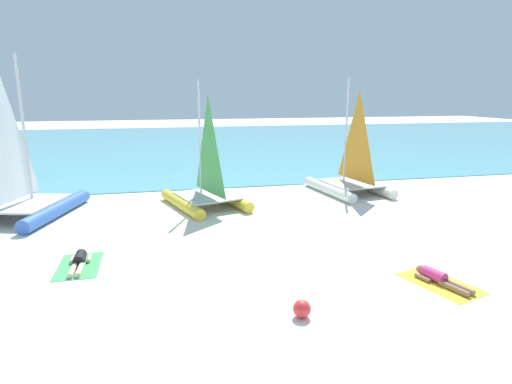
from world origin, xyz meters
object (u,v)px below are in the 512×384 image
at_px(sunbather_right, 438,278).
at_px(beach_ball, 302,309).
at_px(sailboat_white, 350,176).
at_px(sailboat_yellow, 206,189).
at_px(sailboat_blue, 22,194).
at_px(towel_left, 79,266).
at_px(sunbather_left, 79,261).
at_px(towel_right, 440,284).

relative_size(sunbather_right, beach_ball, 4.02).
bearing_deg(beach_ball, sailboat_white, 60.34).
distance_m(sailboat_white, sailboat_yellow, 6.96).
xyz_separation_m(sailboat_blue, towel_left, (2.81, -5.55, -0.89)).
distance_m(sailboat_white, sunbather_left, 12.77).
bearing_deg(beach_ball, sailboat_yellow, 95.55).
relative_size(sailboat_yellow, sunbather_right, 3.33).
distance_m(sailboat_yellow, sailboat_blue, 6.92).
xyz_separation_m(sailboat_blue, sunbather_right, (11.69, -8.68, -0.76)).
distance_m(sunbather_right, beach_ball, 3.94).
distance_m(sailboat_blue, sunbather_right, 14.58).
height_order(sailboat_yellow, sailboat_blue, sailboat_blue).
bearing_deg(sailboat_blue, sailboat_white, 20.01).
xyz_separation_m(sailboat_yellow, sunbather_left, (-4.11, -5.46, -0.63)).
xyz_separation_m(sailboat_yellow, sailboat_blue, (-6.92, 0.02, 0.13)).
distance_m(sailboat_blue, towel_right, 14.65).
bearing_deg(sunbather_right, towel_left, 143.96).
xyz_separation_m(sailboat_white, sunbather_left, (-11.00, -6.45, -0.66)).
distance_m(sailboat_white, beach_ball, 12.08).
bearing_deg(sailboat_white, sailboat_yellow, -179.66).
bearing_deg(sailboat_yellow, sailboat_white, -8.97).
relative_size(towel_left, sunbather_left, 1.22).
relative_size(towel_right, beach_ball, 4.95).
xyz_separation_m(sailboat_white, beach_ball, (-5.97, -10.48, -0.60)).
xyz_separation_m(sailboat_blue, towel_right, (11.71, -8.75, -0.89)).
relative_size(towel_left, towel_right, 1.00).
bearing_deg(sailboat_yellow, sunbather_left, -144.08).
bearing_deg(sailboat_blue, sunbather_left, -46.88).
height_order(sunbather_right, beach_ball, beach_ball).
height_order(towel_left, sunbather_right, sunbather_right).
bearing_deg(beach_ball, towel_left, 141.77).
xyz_separation_m(sailboat_blue, sunbather_left, (2.81, -5.49, -0.76)).
bearing_deg(sunbather_left, towel_left, -90.00).
relative_size(sailboat_yellow, sunbather_left, 3.29).
height_order(sailboat_white, sunbather_right, sailboat_white).
bearing_deg(sailboat_yellow, sailboat_blue, 162.69).
distance_m(sailboat_yellow, beach_ball, 9.56).
relative_size(sunbather_left, sunbather_right, 1.01).
height_order(sailboat_blue, towel_left, sailboat_blue).
relative_size(sailboat_blue, sunbather_left, 3.85).
distance_m(sailboat_blue, beach_ball, 12.35).
height_order(sailboat_white, sunbather_left, sailboat_white).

